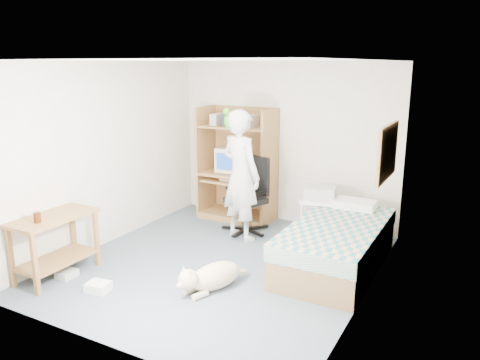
{
  "coord_description": "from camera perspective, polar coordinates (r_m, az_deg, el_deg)",
  "views": [
    {
      "loc": [
        2.82,
        -4.7,
        2.46
      ],
      "look_at": [
        0.12,
        0.29,
        1.05
      ],
      "focal_mm": 35.0,
      "sensor_mm": 36.0,
      "label": 1
    }
  ],
  "objects": [
    {
      "name": "office_chair",
      "position": [
        7.01,
        1.09,
        -3.14
      ],
      "size": [
        0.64,
        0.65,
        1.12
      ],
      "rotation": [
        0.0,
        0.0,
        -0.36
      ],
      "color": "black",
      "rests_on": "floor"
    },
    {
      "name": "floor",
      "position": [
        6.01,
        -2.35,
        -10.22
      ],
      "size": [
        4.0,
        4.0,
        0.0
      ],
      "primitive_type": "plane",
      "color": "#4B5765",
      "rests_on": "ground"
    },
    {
      "name": "wall_left",
      "position": [
        6.7,
        -15.83,
        3.02
      ],
      "size": [
        0.02,
        4.0,
        2.5
      ],
      "primitive_type": "cube",
      "color": "beige",
      "rests_on": "floor"
    },
    {
      "name": "ceiling",
      "position": [
        5.48,
        -2.62,
        14.35
      ],
      "size": [
        3.6,
        4.0,
        0.02
      ],
      "primitive_type": "cube",
      "color": "white",
      "rests_on": "wall_back"
    },
    {
      "name": "corkboard",
      "position": [
        5.79,
        17.56,
        3.25
      ],
      "size": [
        0.04,
        0.94,
        0.66
      ],
      "color": "olive",
      "rests_on": "wall_right"
    },
    {
      "name": "wall_right",
      "position": [
        4.96,
        15.67,
        -0.7
      ],
      "size": [
        0.02,
        4.0,
        2.5
      ],
      "primitive_type": "cube",
      "color": "beige",
      "rests_on": "floor"
    },
    {
      "name": "dog",
      "position": [
        5.33,
        -3.52,
        -11.65
      ],
      "size": [
        0.52,
        0.93,
        0.36
      ],
      "rotation": [
        0.0,
        0.0,
        -0.37
      ],
      "color": "#CCB389",
      "rests_on": "floor"
    },
    {
      "name": "bed",
      "position": [
        5.95,
        11.69,
        -7.78
      ],
      "size": [
        1.02,
        2.02,
        0.66
      ],
      "color": "brown",
      "rests_on": "floor"
    },
    {
      "name": "printer_cart",
      "position": [
        6.73,
        9.65,
        -4.02
      ],
      "size": [
        0.58,
        0.5,
        0.61
      ],
      "rotation": [
        0.0,
        0.0,
        0.19
      ],
      "color": "white",
      "rests_on": "floor"
    },
    {
      "name": "pencil_cup",
      "position": [
        7.3,
        1.64,
        0.97
      ],
      "size": [
        0.08,
        0.08,
        0.12
      ],
      "primitive_type": "cylinder",
      "color": "gold",
      "rests_on": "computer_hutch"
    },
    {
      "name": "drink_glass",
      "position": [
        5.66,
        -23.48,
        -4.21
      ],
      "size": [
        0.08,
        0.08,
        0.12
      ],
      "primitive_type": "cylinder",
      "color": "#41180A",
      "rests_on": "side_desk"
    },
    {
      "name": "parrot",
      "position": [
        6.57,
        -1.4,
        7.34
      ],
      "size": [
        0.14,
        0.23,
        0.38
      ],
      "rotation": [
        0.0,
        0.0,
        -0.36
      ],
      "color": "#1E9215",
      "rests_on": "person"
    },
    {
      "name": "wall_back",
      "position": [
        7.37,
        5.53,
        4.45
      ],
      "size": [
        3.6,
        0.02,
        2.5
      ],
      "primitive_type": "cube",
      "color": "beige",
      "rests_on": "floor"
    },
    {
      "name": "printer",
      "position": [
        6.65,
        9.75,
        -1.59
      ],
      "size": [
        0.47,
        0.39,
        0.18
      ],
      "primitive_type": "cube",
      "rotation": [
        0.0,
        0.0,
        0.19
      ],
      "color": "#A6A6A1",
      "rests_on": "printer_cart"
    },
    {
      "name": "computer_hutch",
      "position": [
        7.52,
        -0.24,
        1.37
      ],
      "size": [
        1.2,
        0.63,
        1.8
      ],
      "color": "brown",
      "rests_on": "floor"
    },
    {
      "name": "person",
      "position": [
        6.59,
        0.11,
        0.55
      ],
      "size": [
        0.79,
        0.66,
        1.86
      ],
      "primitive_type": "imported",
      "rotation": [
        0.0,
        0.0,
        2.78
      ],
      "color": "silver",
      "rests_on": "floor"
    },
    {
      "name": "crt_monitor",
      "position": [
        7.56,
        -1.02,
        2.55
      ],
      "size": [
        0.44,
        0.47,
        0.39
      ],
      "rotation": [
        0.0,
        0.0,
        0.08
      ],
      "color": "beige",
      "rests_on": "computer_hutch"
    },
    {
      "name": "floor_box_b",
      "position": [
        6.02,
        -20.35,
        -10.7
      ],
      "size": [
        0.18,
        0.22,
        0.08
      ],
      "primitive_type": "cube",
      "rotation": [
        0.0,
        0.0,
        0.01
      ],
      "color": "#B6B6B1",
      "rests_on": "floor"
    },
    {
      "name": "keyboard",
      "position": [
        7.42,
        -0.78,
        -0.01
      ],
      "size": [
        0.45,
        0.16,
        0.03
      ],
      "primitive_type": "cube",
      "rotation": [
        0.0,
        0.0,
        -0.01
      ],
      "color": "beige",
      "rests_on": "computer_hutch"
    },
    {
      "name": "side_desk",
      "position": [
        5.94,
        -21.65,
        -6.43
      ],
      "size": [
        0.5,
        1.0,
        0.75
      ],
      "color": "brown",
      "rests_on": "floor"
    },
    {
      "name": "floor_box_a",
      "position": [
        5.57,
        -16.89,
        -12.35
      ],
      "size": [
        0.28,
        0.24,
        0.1
      ],
      "primitive_type": "cube",
      "rotation": [
        0.0,
        0.0,
        0.17
      ],
      "color": "white",
      "rests_on": "floor"
    }
  ]
}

